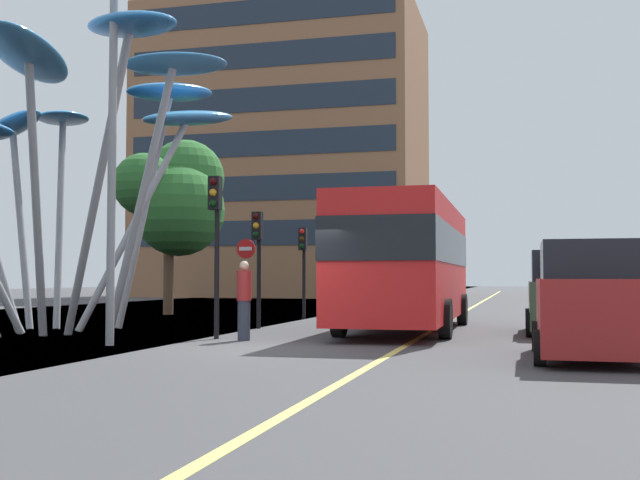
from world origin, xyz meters
The scene contains 14 objects.
ground centered at (-0.65, 0.00, -0.05)m, with size 120.00×240.00×0.10m.
red_bus centered at (1.97, 6.15, 2.00)m, with size 2.91×10.01×3.66m.
leaf_sculpture centered at (-6.72, 2.93, 5.90)m, with size 9.97×11.76×7.69m.
traffic_light_kerb_near centered at (-2.02, 2.09, 2.80)m, with size 0.28×0.42×3.87m.
traffic_light_kerb_far centered at (-2.28, 5.92, 2.43)m, with size 0.28×0.42×3.34m.
traffic_light_island_mid centered at (-2.49, 11.42, 2.35)m, with size 0.28×0.42×3.23m.
traffic_light_opposite centered at (-2.41, 16.55, 2.62)m, with size 0.28×0.42×3.61m.
car_parked_near centered at (6.27, -0.55, 0.99)m, with size 2.08×4.22×2.10m.
car_parked_mid centered at (6.16, 5.95, 1.00)m, with size 2.08×4.37×2.14m.
street_lamp centered at (-3.27, -0.12, 5.28)m, with size 1.34×0.44×8.45m.
tree_pavement_near centered at (-8.40, 13.54, 4.75)m, with size 4.15×4.60×7.13m.
pedestrian centered at (-1.20, 1.86, 0.93)m, with size 0.34×0.34×1.84m.
no_entry_sign centered at (-3.13, 7.27, 1.75)m, with size 0.60×0.12×2.64m.
backdrop_building centered at (-13.17, 44.41, 11.23)m, with size 21.08×14.00×22.46m.
Camera 1 is at (5.08, -15.30, 1.45)m, focal length 43.96 mm.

